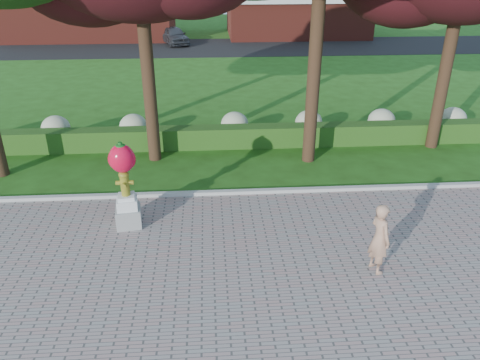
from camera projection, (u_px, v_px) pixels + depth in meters
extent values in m
plane|color=#224912|center=(213.00, 251.00, 11.68)|extent=(100.00, 100.00, 0.00)
cube|color=#ADADA5|center=(212.00, 193.00, 14.34)|extent=(40.00, 0.18, 0.15)
cube|color=#1F4714|center=(210.00, 137.00, 17.78)|extent=(24.00, 0.70, 0.80)
ellipsoid|color=#B0BC90|center=(56.00, 128.00, 18.24)|extent=(1.10, 1.10, 0.99)
ellipsoid|color=#B0BC90|center=(133.00, 127.00, 18.43)|extent=(1.10, 1.10, 0.99)
ellipsoid|color=#B0BC90|center=(235.00, 124.00, 18.67)|extent=(1.10, 1.10, 0.99)
ellipsoid|color=#B0BC90|center=(309.00, 123.00, 18.86)|extent=(1.10, 1.10, 0.99)
ellipsoid|color=#B0BC90|center=(381.00, 121.00, 19.04)|extent=(1.10, 1.10, 0.99)
ellipsoid|color=#B0BC90|center=(453.00, 119.00, 19.23)|extent=(1.10, 1.10, 0.99)
cube|color=black|center=(207.00, 47.00, 36.79)|extent=(50.00, 8.00, 0.02)
cylinder|color=black|center=(148.00, 74.00, 15.59)|extent=(0.44, 0.44, 6.16)
cylinder|color=black|center=(315.00, 58.00, 15.23)|extent=(0.44, 0.44, 7.28)
cylinder|color=black|center=(445.00, 70.00, 16.74)|extent=(0.44, 0.44, 5.88)
cube|color=gray|center=(129.00, 217.00, 12.63)|extent=(0.73, 0.73, 0.53)
cube|color=silver|center=(127.00, 203.00, 12.45)|extent=(0.59, 0.59, 0.30)
cube|color=silver|center=(126.00, 197.00, 12.36)|extent=(0.47, 0.47, 0.11)
cylinder|color=olive|center=(125.00, 185.00, 12.21)|extent=(0.23, 0.23, 0.59)
ellipsoid|color=olive|center=(124.00, 175.00, 12.08)|extent=(0.27, 0.27, 0.19)
cylinder|color=olive|center=(118.00, 183.00, 12.17)|extent=(0.13, 0.12, 0.12)
cylinder|color=olive|center=(131.00, 182.00, 12.19)|extent=(0.13, 0.12, 0.12)
cylinder|color=olive|center=(124.00, 185.00, 12.04)|extent=(0.13, 0.13, 0.13)
cylinder|color=olive|center=(123.00, 172.00, 12.04)|extent=(0.08, 0.08, 0.05)
ellipsoid|color=red|center=(122.00, 158.00, 11.88)|extent=(0.66, 0.59, 0.77)
ellipsoid|color=red|center=(114.00, 159.00, 11.88)|extent=(0.32, 0.32, 0.49)
ellipsoid|color=red|center=(129.00, 159.00, 11.90)|extent=(0.32, 0.32, 0.49)
cylinder|color=#145B19|center=(120.00, 145.00, 11.71)|extent=(0.11, 0.11, 0.13)
ellipsoid|color=#145B19|center=(120.00, 146.00, 11.73)|extent=(0.25, 0.25, 0.08)
imported|color=tan|center=(380.00, 238.00, 10.58)|extent=(0.56, 0.71, 1.73)
imported|color=#393B40|center=(174.00, 35.00, 37.74)|extent=(2.90, 4.32, 1.37)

